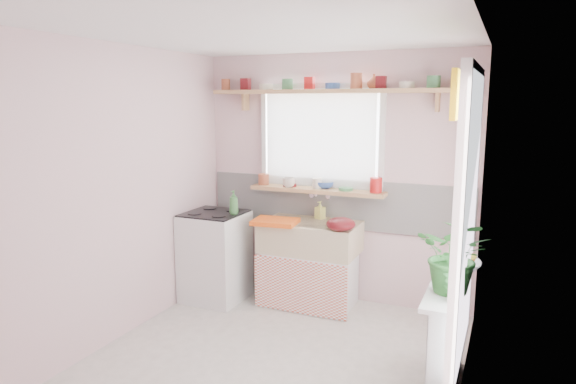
% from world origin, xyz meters
% --- Properties ---
extents(room, '(3.20, 3.20, 3.20)m').
position_xyz_m(room, '(0.66, 0.86, 1.37)').
color(room, silver).
rests_on(room, ground).
extents(sink_unit, '(0.95, 0.65, 1.11)m').
position_xyz_m(sink_unit, '(-0.15, 1.29, 0.43)').
color(sink_unit, white).
rests_on(sink_unit, ground).
extents(cooker, '(0.58, 0.58, 0.93)m').
position_xyz_m(cooker, '(-1.10, 1.05, 0.46)').
color(cooker, white).
rests_on(cooker, ground).
extents(radiator_ledge, '(0.22, 0.95, 0.78)m').
position_xyz_m(radiator_ledge, '(1.30, 0.20, 0.40)').
color(radiator_ledge, white).
rests_on(radiator_ledge, ground).
extents(windowsill, '(1.40, 0.22, 0.04)m').
position_xyz_m(windowsill, '(-0.15, 1.48, 1.14)').
color(windowsill, tan).
rests_on(windowsill, room).
extents(pine_shelf, '(2.52, 0.24, 0.04)m').
position_xyz_m(pine_shelf, '(0.00, 1.47, 2.12)').
color(pine_shelf, tan).
rests_on(pine_shelf, room).
extents(shelf_crockery, '(2.47, 0.11, 0.12)m').
position_xyz_m(shelf_crockery, '(-0.00, 1.47, 2.20)').
color(shelf_crockery, '#A55133').
rests_on(shelf_crockery, pine_shelf).
extents(sill_crockery, '(1.35, 0.11, 0.12)m').
position_xyz_m(sill_crockery, '(-0.15, 1.48, 1.22)').
color(sill_crockery, '#A55133').
rests_on(sill_crockery, windowsill).
extents(dish_tray, '(0.46, 0.36, 0.04)m').
position_xyz_m(dish_tray, '(-0.44, 1.10, 0.87)').
color(dish_tray, '#FE6016').
rests_on(dish_tray, sink_unit).
extents(colander, '(0.35, 0.35, 0.12)m').
position_xyz_m(colander, '(0.22, 1.10, 0.91)').
color(colander, '#580F14').
rests_on(colander, sink_unit).
extents(jade_plant, '(0.53, 0.48, 0.51)m').
position_xyz_m(jade_plant, '(1.33, 0.09, 1.03)').
color(jade_plant, '#296629').
rests_on(jade_plant, radiator_ledge).
extents(fruit_bowl, '(0.32, 0.32, 0.07)m').
position_xyz_m(fruit_bowl, '(1.33, 0.60, 0.81)').
color(fruit_bowl, silver).
rests_on(fruit_bowl, radiator_ledge).
extents(herb_pot, '(0.11, 0.08, 0.21)m').
position_xyz_m(herb_pot, '(1.33, -0.09, 0.88)').
color(herb_pot, '#27632A').
rests_on(herb_pot, radiator_ledge).
extents(soap_bottle_sink, '(0.11, 0.11, 0.18)m').
position_xyz_m(soap_bottle_sink, '(-0.12, 1.48, 0.94)').
color(soap_bottle_sink, '#D6D75F').
rests_on(soap_bottle_sink, sink_unit).
extents(sill_cup, '(0.14, 0.14, 0.10)m').
position_xyz_m(sill_cup, '(-0.44, 1.42, 1.21)').
color(sill_cup, beige).
rests_on(sill_cup, windowsill).
extents(sill_bowl, '(0.26, 0.26, 0.07)m').
position_xyz_m(sill_bowl, '(-0.10, 1.54, 1.19)').
color(sill_bowl, '#3357A8').
rests_on(sill_bowl, windowsill).
extents(shelf_vase, '(0.14, 0.14, 0.14)m').
position_xyz_m(shelf_vase, '(0.39, 1.53, 2.21)').
color(shelf_vase, '#AF5836').
rests_on(shelf_vase, pine_shelf).
extents(cooker_bottle, '(0.09, 0.10, 0.24)m').
position_xyz_m(cooker_bottle, '(-0.88, 1.07, 1.03)').
color(cooker_bottle, '#3F7E40').
rests_on(cooker_bottle, cooker).
extents(fruit, '(0.20, 0.14, 0.10)m').
position_xyz_m(fruit, '(1.34, 0.61, 0.87)').
color(fruit, orange).
rests_on(fruit, fruit_bowl).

